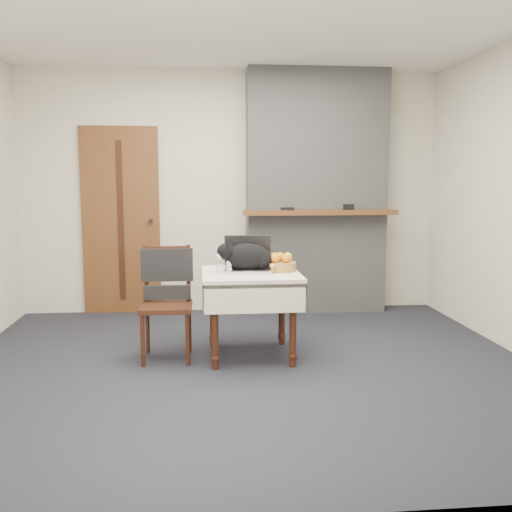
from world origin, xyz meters
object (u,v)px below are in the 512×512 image
(laptop, at_px, (248,262))
(fruit_basket, at_px, (281,264))
(pill_bottle, at_px, (272,269))
(door, at_px, (121,221))
(chair, at_px, (167,286))
(cream_jar, at_px, (221,269))
(side_table, at_px, (251,286))
(cat, at_px, (249,258))

(laptop, relative_size, fruit_basket, 1.57)
(pill_bottle, distance_m, fruit_basket, 0.15)
(door, distance_m, chair, 1.78)
(door, bearing_deg, cream_jar, -59.78)
(chair, bearing_deg, side_table, -4.84)
(door, relative_size, chair, 2.20)
(door, height_order, laptop, door)
(cat, relative_size, chair, 0.61)
(cat, distance_m, pill_bottle, 0.22)
(cat, relative_size, cream_jar, 7.47)
(cat, relative_size, fruit_basket, 2.15)
(fruit_basket, bearing_deg, chair, 178.27)
(door, xyz_separation_m, laptop, (1.23, -1.63, -0.23))
(side_table, xyz_separation_m, fruit_basket, (0.25, 0.04, 0.17))
(laptop, relative_size, chair, 0.45)
(cat, xyz_separation_m, pill_bottle, (0.18, -0.10, -0.08))
(door, distance_m, pill_bottle, 2.29)
(side_table, xyz_separation_m, cat, (-0.02, 0.01, 0.23))
(side_table, bearing_deg, door, 126.27)
(side_table, xyz_separation_m, laptop, (-0.02, 0.07, 0.18))
(chair, bearing_deg, cat, -3.91)
(fruit_basket, distance_m, chair, 0.94)
(cream_jar, bearing_deg, door, 120.22)
(cream_jar, bearing_deg, pill_bottle, -7.47)
(pill_bottle, bearing_deg, chair, 169.55)
(door, xyz_separation_m, pill_bottle, (1.41, -1.78, -0.26))
(laptop, height_order, pill_bottle, laptop)
(door, height_order, chair, door)
(door, relative_size, side_table, 2.56)
(cat, xyz_separation_m, chair, (-0.66, 0.06, -0.23))
(door, bearing_deg, fruit_basket, -47.88)
(pill_bottle, height_order, fruit_basket, fruit_basket)
(door, xyz_separation_m, cat, (1.23, -1.69, -0.19))
(side_table, distance_m, cat, 0.23)
(fruit_basket, height_order, chair, chair)
(door, bearing_deg, chair, -70.70)
(pill_bottle, relative_size, chair, 0.08)
(side_table, height_order, fruit_basket, fruit_basket)
(side_table, xyz_separation_m, pill_bottle, (0.17, -0.08, 0.15))
(door, bearing_deg, pill_bottle, -51.58)
(fruit_basket, bearing_deg, cream_jar, -171.35)
(door, distance_m, fruit_basket, 2.25)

